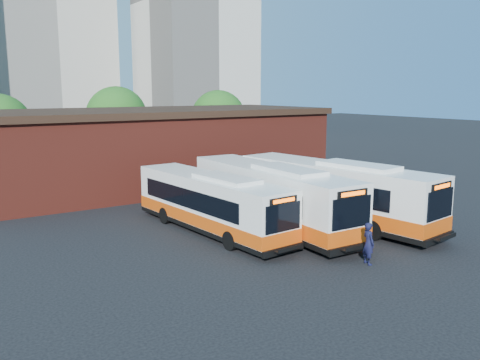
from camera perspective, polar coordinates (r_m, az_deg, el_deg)
ground at (r=27.11m, az=7.81°, el=-7.09°), size 220.00×220.00×0.00m
bus_midwest at (r=28.68m, az=-3.25°, el=-2.87°), size 3.52×12.61×3.39m
bus_mideast at (r=29.62m, az=3.49°, el=-2.12°), size 3.23×13.88×3.76m
bus_east at (r=31.11m, az=10.53°, el=-1.64°), size 4.70×14.19×3.81m
transit_worker at (r=24.28m, az=14.22°, el=-6.91°), size 0.63×0.81×1.98m
depot_building at (r=43.26m, az=-9.77°, el=3.70°), size 28.60×12.60×6.40m
tree_mid at (r=56.84m, az=-13.67°, el=6.90°), size 6.56×6.56×8.36m
tree_east at (r=58.84m, az=-2.45°, el=7.03°), size 6.24×6.24×7.96m
tower_right at (r=100.68m, az=-5.20°, el=19.41°), size 18.00×18.00×49.20m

